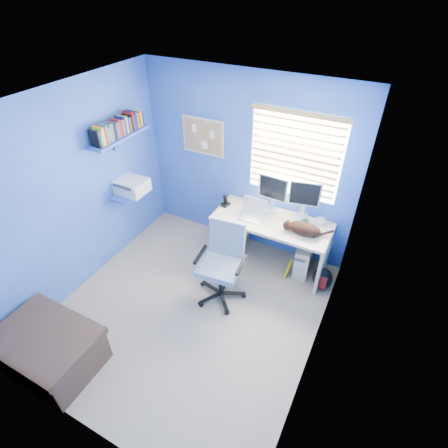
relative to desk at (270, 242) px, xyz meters
The scene contains 23 objects.
floor 1.42m from the desk, 113.64° to the right, with size 3.00×3.20×0.00m, color tan.
ceiling 2.53m from the desk, 113.64° to the right, with size 3.00×3.20×0.00m, color white.
wall_back 1.09m from the desk, 147.86° to the left, with size 3.00×0.01×2.50m, color #4178CA.
wall_front 3.04m from the desk, 100.89° to the right, with size 3.00×0.01×2.50m, color #4178CA.
wall_left 2.56m from the desk, 148.52° to the right, with size 0.01×3.20×2.50m, color #4178CA.
wall_right 1.80m from the desk, 52.85° to the right, with size 0.01×3.20×2.50m, color #4178CA.
desk is the anchor object (origin of this frame).
laptop 0.55m from the desk, 167.98° to the right, with size 0.33×0.26×0.22m, color silver.
monitor_left 0.68m from the desk, 113.78° to the left, with size 0.40×0.12×0.54m, color silver.
monitor_right 0.76m from the desk, 39.51° to the left, with size 0.40×0.12×0.54m, color silver.
phone 0.84m from the desk, behind, with size 0.09×0.11×0.17m, color black.
mug 0.59m from the desk, ahead, with size 0.10×0.09×0.10m, color #2A7167.
cd_spindle 0.74m from the desk, 21.43° to the left, with size 0.13×0.13×0.07m, color silver.
cat 0.64m from the desk, ahead, with size 0.41×0.21×0.15m, color black.
tower_pc 0.50m from the desk, ahead, with size 0.19×0.44×0.45m, color beige.
drawer_boxes 0.59m from the desk, behind, with size 0.35×0.28×0.54m, color tan.
yellow_book 0.44m from the desk, 20.75° to the right, with size 0.03×0.17×0.24m, color yellow.
backpack 0.83m from the desk, ahead, with size 0.27×0.20×0.31m, color black.
bed_corner 2.92m from the desk, 119.98° to the right, with size 0.99×0.70×0.47m, color #473529.
office_chair 0.88m from the desk, 110.93° to the right, with size 0.66×0.66×1.03m.
window_blinds 1.23m from the desk, 72.17° to the left, with size 1.15×0.05×1.10m.
corkboard 1.71m from the desk, 164.83° to the left, with size 0.64×0.02×0.52m.
wall_shelves 2.24m from the desk, 165.13° to the right, with size 0.42×0.90×1.05m.
Camera 1 is at (1.68, -2.31, 3.46)m, focal length 28.00 mm.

